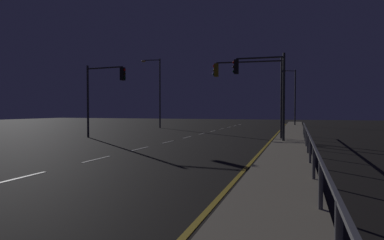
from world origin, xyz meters
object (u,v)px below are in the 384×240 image
at_px(traffic_light_far_right, 103,87).
at_px(street_lamp_mid_block, 293,92).
at_px(traffic_light_near_left, 262,80).
at_px(traffic_light_mid_left, 251,81).
at_px(street_lamp_far_end, 157,87).

xyz_separation_m(traffic_light_far_right, street_lamp_mid_block, (13.36, 24.32, 0.69)).
height_order(traffic_light_far_right, street_lamp_mid_block, street_lamp_mid_block).
distance_m(traffic_light_near_left, traffic_light_mid_left, 2.01).
xyz_separation_m(traffic_light_far_right, street_lamp_far_end, (-1.96, 14.23, 1.03)).
bearing_deg(street_lamp_mid_block, traffic_light_far_right, -118.79).
bearing_deg(traffic_light_mid_left, traffic_light_far_right, -169.52).
relative_size(traffic_light_far_right, traffic_light_mid_left, 0.98).
height_order(traffic_light_mid_left, street_lamp_far_end, street_lamp_far_end).
xyz_separation_m(traffic_light_mid_left, street_lamp_mid_block, (2.52, 22.31, 0.40)).
xyz_separation_m(traffic_light_near_left, street_lamp_mid_block, (1.59, 24.09, 0.52)).
distance_m(street_lamp_mid_block, street_lamp_far_end, 18.35).
distance_m(traffic_light_mid_left, street_lamp_far_end, 17.72).
height_order(traffic_light_near_left, street_lamp_mid_block, street_lamp_mid_block).
height_order(traffic_light_near_left, traffic_light_far_right, traffic_light_near_left).
bearing_deg(traffic_light_near_left, traffic_light_far_right, -178.90).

